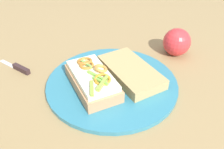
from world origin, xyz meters
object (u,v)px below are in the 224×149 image
Objects in this scene: knife at (18,68)px; apple_1 at (177,42)px; plate at (112,83)px; bread_slice_side at (130,72)px; sandwich at (92,80)px.

apple_1 is at bearing -135.24° from knife.
bread_slice_side is (-0.05, 0.01, 0.02)m from plate.
apple_1 is (-0.19, -0.02, 0.02)m from bread_slice_side.
bread_slice_side is at bearing 169.44° from plate.
plate is at bearing 86.26° from bread_slice_side.
plate is 2.74× the size of knife.
plate is 4.01× the size of apple_1.
apple_1 is at bearing -80.16° from sandwich.
sandwich reaches higher than plate.
bread_slice_side is at bearing -90.17° from sandwich.
plate is at bearing -160.13° from knife.
knife is (0.11, -0.19, -0.03)m from sandwich.
bread_slice_side is 0.19m from apple_1.
sandwich reaches higher than knife.
sandwich is at bearing -168.49° from knife.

